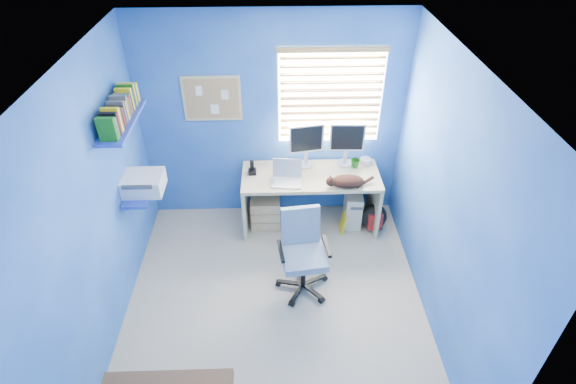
{
  "coord_description": "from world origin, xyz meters",
  "views": [
    {
      "loc": [
        0.03,
        -2.99,
        3.65
      ],
      "look_at": [
        0.15,
        0.65,
        0.95
      ],
      "focal_mm": 28.0,
      "sensor_mm": 36.0,
      "label": 1
    }
  ],
  "objects_px": {
    "laptop": "(286,175)",
    "tower_pc": "(353,206)",
    "cat": "(348,181)",
    "desk": "(310,200)",
    "office_chair": "(303,262)"
  },
  "relations": [
    {
      "from": "laptop",
      "to": "tower_pc",
      "type": "xyz_separation_m",
      "value": [
        0.82,
        0.21,
        -0.62
      ]
    },
    {
      "from": "laptop",
      "to": "office_chair",
      "type": "relative_size",
      "value": 0.36
    },
    {
      "from": "desk",
      "to": "laptop",
      "type": "height_order",
      "value": "laptop"
    },
    {
      "from": "desk",
      "to": "laptop",
      "type": "bearing_deg",
      "value": -152.84
    },
    {
      "from": "cat",
      "to": "office_chair",
      "type": "relative_size",
      "value": 0.4
    },
    {
      "from": "cat",
      "to": "desk",
      "type": "bearing_deg",
      "value": 143.75
    },
    {
      "from": "desk",
      "to": "office_chair",
      "type": "height_order",
      "value": "office_chair"
    },
    {
      "from": "desk",
      "to": "laptop",
      "type": "xyz_separation_m",
      "value": [
        -0.29,
        -0.15,
        0.48
      ]
    },
    {
      "from": "desk",
      "to": "office_chair",
      "type": "bearing_deg",
      "value": -98.39
    },
    {
      "from": "desk",
      "to": "cat",
      "type": "relative_size",
      "value": 4.36
    },
    {
      "from": "desk",
      "to": "cat",
      "type": "xyz_separation_m",
      "value": [
        0.39,
        -0.23,
        0.43
      ]
    },
    {
      "from": "tower_pc",
      "to": "office_chair",
      "type": "distance_m",
      "value": 1.26
    },
    {
      "from": "cat",
      "to": "tower_pc",
      "type": "xyz_separation_m",
      "value": [
        0.15,
        0.3,
        -0.58
      ]
    },
    {
      "from": "cat",
      "to": "tower_pc",
      "type": "distance_m",
      "value": 0.67
    },
    {
      "from": "cat",
      "to": "office_chair",
      "type": "distance_m",
      "value": 1.04
    }
  ]
}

